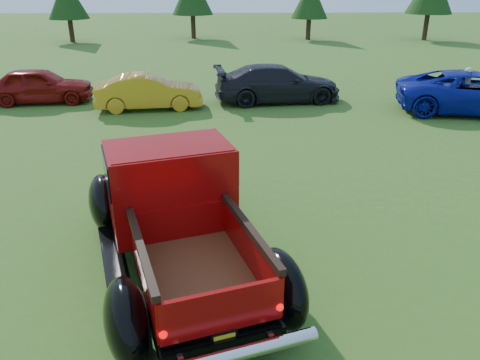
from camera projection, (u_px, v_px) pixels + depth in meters
The scene contains 7 objects.
ground at pixel (243, 232), 9.02m from camera, with size 120.00×120.00×0.00m, color #3B601B.
pickup_truck at pixel (172, 205), 7.89m from camera, with size 3.94×5.90×2.06m.
show_car_red at pixel (40, 85), 18.04m from camera, with size 1.59×3.96×1.35m, color maroon.
show_car_yellow at pixel (149, 92), 17.18m from camera, with size 1.35×3.87×1.27m, color orange.
show_car_grey at pixel (278, 83), 18.20m from camera, with size 1.99×4.89×1.42m, color black.
show_car_blue at pixel (474, 93), 16.63m from camera, with size 2.44×5.29×1.47m, color #0D1691.
spectator at pixel (464, 90), 16.75m from camera, with size 0.58×0.38×1.60m, color beige.
Camera 1 is at (-0.25, -7.86, 4.52)m, focal length 35.00 mm.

